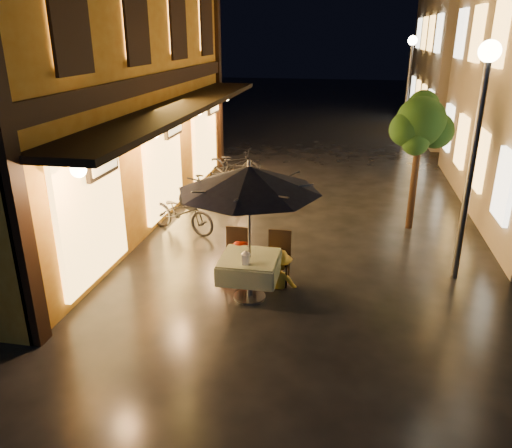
% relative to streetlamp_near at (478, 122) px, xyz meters
% --- Properties ---
extents(ground, '(90.00, 90.00, 0.00)m').
position_rel_streetlamp_near_xyz_m(ground, '(-3.00, -2.00, -2.92)').
color(ground, black).
rests_on(ground, ground).
extents(west_building, '(5.90, 11.40, 7.40)m').
position_rel_streetlamp_near_xyz_m(west_building, '(-8.72, 2.00, 0.79)').
color(west_building, '#B9731D').
rests_on(west_building, ground).
extents(east_building_far, '(7.30, 10.30, 7.30)m').
position_rel_streetlamp_near_xyz_m(east_building_far, '(4.49, 16.00, 0.74)').
color(east_building_far, tan).
rests_on(east_building_far, ground).
extents(street_tree, '(1.43, 1.20, 3.15)m').
position_rel_streetlamp_near_xyz_m(street_tree, '(-0.59, 2.51, -0.50)').
color(street_tree, black).
rests_on(street_tree, ground).
extents(streetlamp_near, '(0.36, 0.36, 4.23)m').
position_rel_streetlamp_near_xyz_m(streetlamp_near, '(0.00, 0.00, 0.00)').
color(streetlamp_near, '#59595E').
rests_on(streetlamp_near, ground).
extents(streetlamp_far, '(0.36, 0.36, 4.23)m').
position_rel_streetlamp_near_xyz_m(streetlamp_far, '(0.00, 12.00, 0.00)').
color(streetlamp_far, '#59595E').
rests_on(streetlamp_far, ground).
extents(cafe_table, '(0.99, 0.99, 0.78)m').
position_rel_streetlamp_near_xyz_m(cafe_table, '(-3.65, -1.48, -2.33)').
color(cafe_table, '#59595E').
rests_on(cafe_table, ground).
extents(patio_umbrella, '(2.37, 2.37, 2.46)m').
position_rel_streetlamp_near_xyz_m(patio_umbrella, '(-3.65, -1.48, -0.77)').
color(patio_umbrella, '#59595E').
rests_on(patio_umbrella, ground).
extents(cafe_chair_left, '(0.42, 0.42, 0.97)m').
position_rel_streetlamp_near_xyz_m(cafe_chair_left, '(-4.05, -0.74, -2.38)').
color(cafe_chair_left, black).
rests_on(cafe_chair_left, ground).
extents(cafe_chair_right, '(0.42, 0.42, 0.97)m').
position_rel_streetlamp_near_xyz_m(cafe_chair_right, '(-3.25, -0.74, -2.38)').
color(cafe_chair_right, black).
rests_on(cafe_chair_right, ground).
extents(table_lantern, '(0.16, 0.16, 0.25)m').
position_rel_streetlamp_near_xyz_m(table_lantern, '(-3.65, -1.77, -2.00)').
color(table_lantern, white).
rests_on(table_lantern, cafe_table).
extents(person_orange, '(0.91, 0.80, 1.58)m').
position_rel_streetlamp_near_xyz_m(person_orange, '(-3.98, -0.92, -2.13)').
color(person_orange, red).
rests_on(person_orange, ground).
extents(person_yellow, '(0.92, 0.59, 1.36)m').
position_rel_streetlamp_near_xyz_m(person_yellow, '(-3.23, -0.94, -2.24)').
color(person_yellow, yellow).
rests_on(person_yellow, ground).
extents(bicycle_0, '(1.91, 1.19, 0.95)m').
position_rel_streetlamp_near_xyz_m(bicycle_0, '(-5.81, 1.28, -2.44)').
color(bicycle_0, black).
rests_on(bicycle_0, ground).
extents(bicycle_1, '(1.65, 0.84, 0.96)m').
position_rel_streetlamp_near_xyz_m(bicycle_1, '(-5.58, 2.85, -2.44)').
color(bicycle_1, black).
rests_on(bicycle_1, ground).
extents(bicycle_2, '(1.66, 0.67, 0.85)m').
position_rel_streetlamp_near_xyz_m(bicycle_2, '(-5.47, 3.69, -2.49)').
color(bicycle_2, black).
rests_on(bicycle_2, ground).
extents(bicycle_3, '(1.80, 0.92, 1.04)m').
position_rel_streetlamp_near_xyz_m(bicycle_3, '(-5.15, 4.28, -2.40)').
color(bicycle_3, black).
rests_on(bicycle_3, ground).
extents(bicycle_4, '(1.87, 0.87, 0.94)m').
position_rel_streetlamp_near_xyz_m(bicycle_4, '(-5.67, 5.94, -2.45)').
color(bicycle_4, black).
rests_on(bicycle_4, ground).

